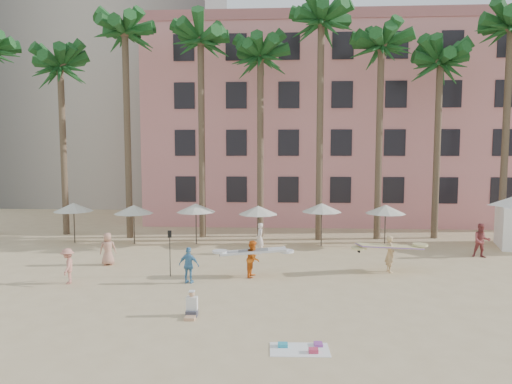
% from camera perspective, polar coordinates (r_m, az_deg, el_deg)
% --- Properties ---
extents(ground, '(120.00, 120.00, 0.00)m').
position_cam_1_polar(ground, '(17.24, 1.48, -15.26)').
color(ground, '#D1B789').
rests_on(ground, ground).
extents(pink_hotel, '(35.00, 14.00, 16.00)m').
position_cam_1_polar(pink_hotel, '(42.69, 12.11, 7.78)').
color(pink_hotel, '#DB8588').
rests_on(pink_hotel, ground).
extents(palm_row, '(44.40, 5.40, 16.30)m').
position_cam_1_polar(palm_row, '(31.90, 3.35, 17.79)').
color(palm_row, brown).
rests_on(palm_row, ground).
extents(umbrella_row, '(22.50, 2.70, 2.73)m').
position_cam_1_polar(umbrella_row, '(29.09, -3.68, -2.08)').
color(umbrella_row, '#332B23').
rests_on(umbrella_row, ground).
extents(beach_towel, '(1.83, 1.06, 0.14)m').
position_cam_1_polar(beach_towel, '(14.71, 5.67, -18.89)').
color(beach_towel, white).
rests_on(beach_towel, ground).
extents(carrier_yellow, '(3.40, 1.63, 1.85)m').
position_cam_1_polar(carrier_yellow, '(23.69, 16.40, -7.14)').
color(carrier_yellow, tan).
rests_on(carrier_yellow, ground).
extents(carrier_white, '(3.20, 0.99, 1.75)m').
position_cam_1_polar(carrier_white, '(21.99, -0.36, -8.15)').
color(carrier_white, orange).
rests_on(carrier_white, ground).
extents(beachgoers, '(21.88, 7.46, 1.93)m').
position_cam_1_polar(beachgoers, '(23.70, -0.06, -7.32)').
color(beachgoers, '#983F40').
rests_on(beachgoers, ground).
extents(paddle, '(0.18, 0.04, 2.23)m').
position_cam_1_polar(paddle, '(22.31, -10.72, -6.81)').
color(paddle, black).
rests_on(paddle, ground).
extents(seated_man, '(0.41, 0.72, 0.93)m').
position_cam_1_polar(seated_man, '(17.28, -8.05, -14.12)').
color(seated_man, '#3F3F4C').
rests_on(seated_man, ground).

